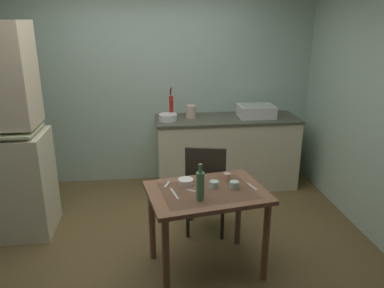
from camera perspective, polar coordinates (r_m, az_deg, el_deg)
ground_plane at (r=3.71m, az=-5.26°, el=-15.62°), size 5.19×5.19×0.00m
wall_back at (r=4.90m, az=-6.31°, el=9.56°), size 4.29×0.10×2.66m
counter_cabinet at (r=4.86m, az=5.24°, el=-1.18°), size 1.78×0.64×0.91m
sink_basin at (r=4.80m, az=9.71°, el=4.98°), size 0.44×0.34×0.15m
hand_pump at (r=4.64m, az=-3.17°, el=5.92°), size 0.05×0.27×0.39m
mixing_bowl_counter at (r=4.57m, az=-3.68°, el=4.07°), size 0.22×0.22×0.08m
stoneware_crock at (r=4.69m, az=-0.19°, el=4.95°), size 0.13×0.13×0.16m
dining_table at (r=3.14m, az=2.25°, el=-9.02°), size 1.05×0.83×0.74m
chair_far_side at (r=3.71m, az=2.12°, el=-6.67°), size 0.47×0.47×0.95m
serving_bowl_wide at (r=3.19m, az=-0.96°, el=-5.73°), size 0.13×0.13×0.05m
teacup_mint at (r=3.29m, az=5.35°, el=-4.95°), size 0.07×0.07×0.06m
teacup_cream at (r=3.14m, az=6.42°, el=-6.18°), size 0.08×0.08×0.06m
mug_dark at (r=3.13m, az=3.36°, el=-6.15°), size 0.08×0.08×0.06m
glass_bottle at (r=2.90m, az=1.26°, el=-6.25°), size 0.07×0.07×0.29m
table_knife at (r=3.03m, az=-2.68°, el=-7.55°), size 0.06×0.21×0.00m
teaspoon_near_bowl at (r=3.20m, az=-3.80°, el=-6.13°), size 0.06×0.13×0.00m
teaspoon_by_cup at (r=3.19m, az=9.15°, el=-6.43°), size 0.06×0.15×0.00m
serving_spoon at (r=3.07m, az=0.35°, el=-7.18°), size 0.12×0.09×0.00m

